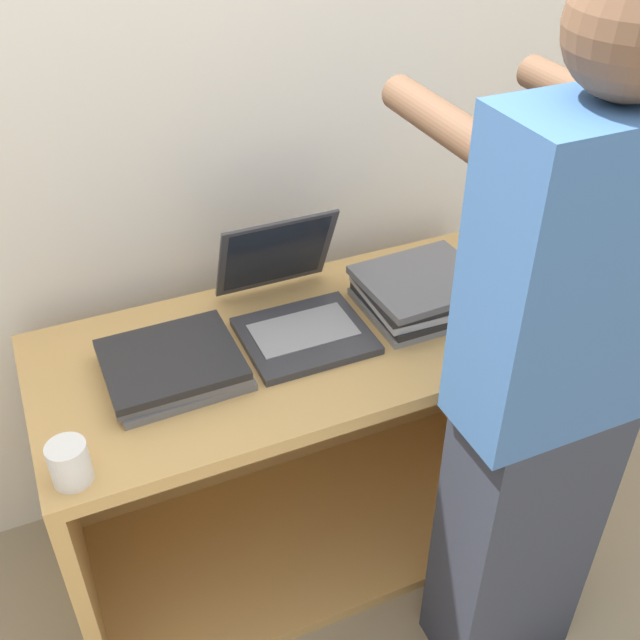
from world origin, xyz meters
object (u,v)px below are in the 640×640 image
(laptop_stack_left, at_px, (173,365))
(mug, at_px, (70,463))
(laptop_open, at_px, (295,308))
(person, at_px, (546,395))
(laptop_stack_right, at_px, (423,291))

(laptop_stack_left, bearing_deg, mug, -138.79)
(laptop_stack_left, bearing_deg, laptop_open, 11.45)
(person, bearing_deg, laptop_stack_right, 89.67)
(laptop_stack_right, height_order, mug, laptop_stack_right)
(laptop_open, relative_size, mug, 4.13)
(laptop_stack_right, bearing_deg, mug, -165.54)
(laptop_stack_right, distance_m, mug, 0.96)
(laptop_stack_right, bearing_deg, laptop_stack_left, -179.28)
(laptop_open, bearing_deg, laptop_stack_right, -10.01)
(laptop_stack_right, relative_size, person, 0.19)
(laptop_stack_right, xyz_separation_m, person, (-0.00, -0.50, 0.05))
(laptop_open, bearing_deg, laptop_stack_left, -168.55)
(laptop_stack_left, relative_size, laptop_stack_right, 0.98)
(laptop_stack_left, distance_m, person, 0.83)
(laptop_open, height_order, mug, laptop_open)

